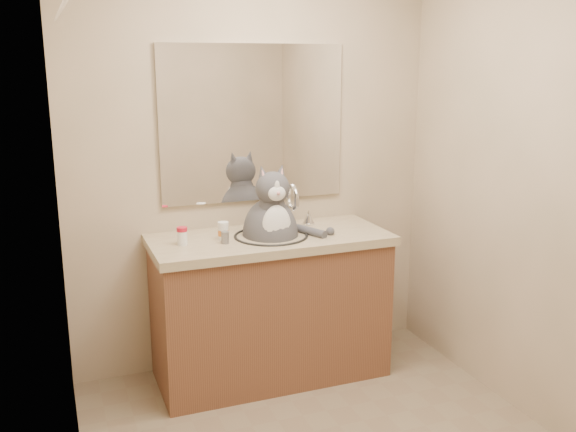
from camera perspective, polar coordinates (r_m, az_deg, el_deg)
The scene contains 8 objects.
room at distance 2.65m, azimuth 5.27°, elevation 0.39°, with size 2.22×2.52×2.42m.
vanity at distance 3.73m, azimuth -1.58°, elevation -7.77°, with size 1.34×0.59×1.12m.
mirror at distance 3.75m, azimuth -3.09°, elevation 8.19°, with size 1.10×0.02×0.90m, color white.
shower_curtain at distance 2.54m, azimuth -17.80°, elevation -4.83°, with size 0.02×1.30×1.93m.
cat at distance 3.59m, azimuth -1.49°, elevation -1.14°, with size 0.44×0.36×0.62m.
pill_bottle_redcap at distance 3.45m, azimuth -9.39°, elevation -1.76°, with size 0.07×0.07×0.10m.
pill_bottle_orange at distance 3.52m, azimuth -5.78°, elevation -1.36°, with size 0.07×0.07×0.10m.
grey_canister at distance 3.45m, azimuth -5.62°, elevation -1.91°, with size 0.05×0.05×0.07m.
Camera 1 is at (-1.15, -2.31, 1.81)m, focal length 40.00 mm.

